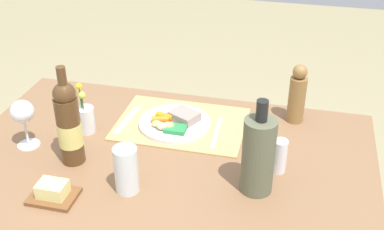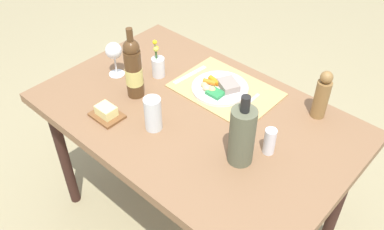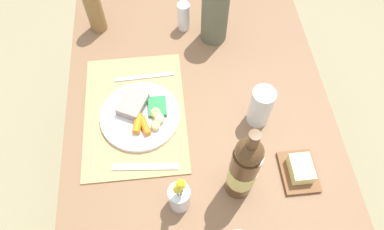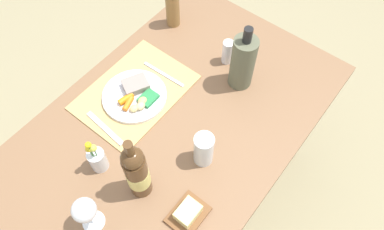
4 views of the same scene
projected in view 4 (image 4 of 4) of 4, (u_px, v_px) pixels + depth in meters
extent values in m
plane|color=#9B8F67|center=(180.00, 189.00, 2.00)|extent=(8.00, 8.00, 0.00)
cube|color=brown|center=(175.00, 123.00, 1.39)|extent=(1.31, 0.85, 0.04)
cylinder|color=#331D17|center=(196.00, 54.00, 2.05)|extent=(0.05, 0.05, 0.70)
cylinder|color=#331D17|center=(33.00, 214.00, 1.58)|extent=(0.05, 0.05, 0.70)
cylinder|color=#331D17|center=(304.00, 119.00, 1.82)|extent=(0.05, 0.05, 0.70)
cube|color=tan|center=(135.00, 92.00, 1.43)|extent=(0.44, 0.32, 0.01)
cylinder|color=silver|center=(135.00, 96.00, 1.41)|extent=(0.25, 0.25, 0.01)
cube|color=gray|center=(136.00, 85.00, 1.41)|extent=(0.12, 0.11, 0.03)
cylinder|color=orange|center=(126.00, 99.00, 1.38)|extent=(0.06, 0.03, 0.02)
cylinder|color=orange|center=(128.00, 103.00, 1.37)|extent=(0.06, 0.04, 0.02)
ellipsoid|color=#D9BD6E|center=(142.00, 101.00, 1.37)|extent=(0.04, 0.03, 0.02)
ellipsoid|color=#D9C486|center=(141.00, 106.00, 1.36)|extent=(0.04, 0.03, 0.03)
ellipsoid|color=#D8C376|center=(134.00, 108.00, 1.36)|extent=(0.03, 0.03, 0.02)
cube|color=#2B8846|center=(148.00, 98.00, 1.39)|extent=(0.07, 0.06, 0.01)
cube|color=silver|center=(164.00, 74.00, 1.47)|extent=(0.02, 0.20, 0.00)
cube|color=silver|center=(105.00, 128.00, 1.34)|extent=(0.04, 0.19, 0.00)
cylinder|color=silver|center=(98.00, 160.00, 1.23)|extent=(0.06, 0.06, 0.09)
cylinder|color=#3F7233|center=(98.00, 158.00, 1.21)|extent=(0.00, 0.00, 0.15)
sphere|color=#D0DB4C|center=(93.00, 148.00, 1.14)|extent=(0.02, 0.02, 0.02)
cylinder|color=#3F7233|center=(95.00, 157.00, 1.19)|extent=(0.00, 0.00, 0.18)
sphere|color=yellow|center=(88.00, 145.00, 1.12)|extent=(0.02, 0.02, 0.02)
cylinder|color=#3F7233|center=(94.00, 158.00, 1.21)|extent=(0.00, 0.00, 0.14)
sphere|color=yellow|center=(89.00, 149.00, 1.15)|extent=(0.02, 0.02, 0.02)
cylinder|color=#5B5E45|center=(243.00, 63.00, 1.36)|extent=(0.09, 0.09, 0.23)
cylinder|color=black|center=(248.00, 35.00, 1.24)|extent=(0.03, 0.03, 0.06)
cylinder|color=white|center=(94.00, 222.00, 1.17)|extent=(0.07, 0.07, 0.00)
cylinder|color=white|center=(90.00, 218.00, 1.13)|extent=(0.01, 0.01, 0.09)
sphere|color=white|center=(84.00, 210.00, 1.06)|extent=(0.08, 0.08, 0.08)
cylinder|color=silver|center=(204.00, 149.00, 1.22)|extent=(0.07, 0.07, 0.14)
cylinder|color=#B1E5CC|center=(203.00, 153.00, 1.25)|extent=(0.06, 0.06, 0.08)
cylinder|color=olive|center=(173.00, 9.00, 1.56)|extent=(0.06, 0.06, 0.17)
cylinder|color=white|center=(228.00, 52.00, 1.47)|extent=(0.04, 0.04, 0.11)
cylinder|color=#51341B|center=(138.00, 175.00, 1.14)|extent=(0.07, 0.07, 0.22)
sphere|color=#51341B|center=(132.00, 158.00, 1.03)|extent=(0.07, 0.07, 0.07)
cylinder|color=#51341B|center=(130.00, 151.00, 0.99)|extent=(0.03, 0.03, 0.08)
cylinder|color=#E5D672|center=(138.00, 176.00, 1.14)|extent=(0.07, 0.07, 0.08)
cube|color=brown|center=(188.00, 215.00, 1.18)|extent=(0.13, 0.10, 0.01)
cube|color=#F0E68D|center=(188.00, 212.00, 1.15)|extent=(0.08, 0.06, 0.04)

